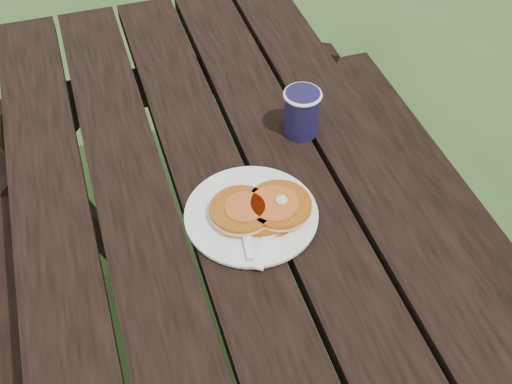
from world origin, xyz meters
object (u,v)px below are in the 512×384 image
object	(u,v)px
picnic_table	(247,372)
pancake_stack	(261,208)
coffee_cup	(302,110)
plate	(251,215)

from	to	relation	value
picnic_table	pancake_stack	distance (m)	0.42
coffee_cup	pancake_stack	bearing A→B (deg)	-127.04
plate	picnic_table	bearing A→B (deg)	-113.96
plate	coffee_cup	xyz separation A→B (m)	(0.17, 0.19, 0.05)
pancake_stack	plate	bearing A→B (deg)	158.23
picnic_table	plate	distance (m)	0.40
plate	pancake_stack	bearing A→B (deg)	-21.77
picnic_table	plate	world-z (taller)	plate
pancake_stack	coffee_cup	bearing A→B (deg)	52.96
coffee_cup	plate	bearing A→B (deg)	-131.03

